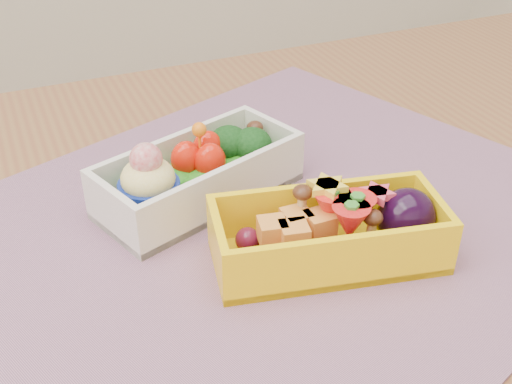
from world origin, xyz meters
name	(u,v)px	position (x,y,z in m)	size (l,w,h in m)	color
table	(284,319)	(0.00, 0.00, 0.65)	(1.20, 0.80, 0.75)	brown
placemat	(250,235)	(-0.03, 0.01, 0.75)	(0.59, 0.46, 0.00)	#9F6D84
bento_white	(198,174)	(-0.05, 0.08, 0.78)	(0.20, 0.14, 0.08)	silver
bento_yellow	(334,232)	(0.02, -0.05, 0.78)	(0.19, 0.11, 0.06)	yellow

